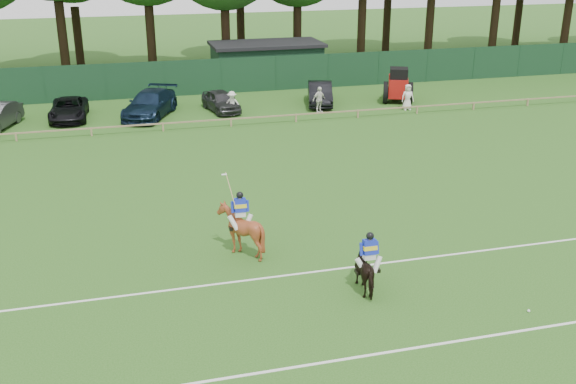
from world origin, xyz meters
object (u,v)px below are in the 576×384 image
object	(u,v)px
horse_chestnut	(241,230)
spectator_mid	(319,100)
spectator_right	(408,97)
utility_shed	(267,62)
suv_black	(69,109)
horse_dark	(368,270)
spectator_left	(232,104)
sedan_navy	(150,104)
estate_black	(320,93)
tractor	(398,86)
polo_ball	(529,311)
hatch_grey	(221,101)

from	to	relation	value
horse_chestnut	spectator_mid	xyz separation A→B (m)	(8.78, 18.79, -0.08)
horse_chestnut	spectator_right	distance (m)	23.21
utility_shed	suv_black	bearing A→B (deg)	-151.37
spectator_right	horse_dark	bearing A→B (deg)	-112.18
spectator_left	spectator_right	size ratio (longest dim) A/B	0.93
sedan_navy	estate_black	distance (m)	11.23
horse_chestnut	tractor	xyz separation A→B (m)	(14.87, 20.35, 0.19)
spectator_right	sedan_navy	bearing A→B (deg)	176.26
horse_chestnut	sedan_navy	bearing A→B (deg)	-82.66
horse_dark	polo_ball	xyz separation A→B (m)	(4.20, -2.52, -0.66)
suv_black	estate_black	distance (m)	16.12
polo_ball	utility_shed	bearing A→B (deg)	89.73
horse_dark	hatch_grey	distance (m)	24.45
suv_black	sedan_navy	world-z (taller)	sedan_navy
polo_ball	tractor	size ratio (longest dim) A/B	0.03
horse_chestnut	suv_black	world-z (taller)	horse_chestnut
horse_chestnut	tractor	size ratio (longest dim) A/B	0.56
estate_black	horse_dark	bearing A→B (deg)	-88.80
spectator_left	tractor	size ratio (longest dim) A/B	0.47
spectator_right	utility_shed	bearing A→B (deg)	127.02
utility_shed	tractor	distance (m)	11.20
spectator_mid	polo_ball	world-z (taller)	spectator_mid
horse_dark	polo_ball	bearing A→B (deg)	149.70
suv_black	sedan_navy	size ratio (longest dim) A/B	0.85
hatch_grey	estate_black	distance (m)	6.73
horse_chestnut	utility_shed	distance (m)	30.01
estate_black	spectator_right	bearing A→B (deg)	-14.85
spectator_right	horse_chestnut	bearing A→B (deg)	-123.80
sedan_navy	estate_black	world-z (taller)	sedan_navy
suv_black	spectator_mid	world-z (taller)	spectator_mid
horse_dark	suv_black	bearing A→B (deg)	-67.38
tractor	estate_black	bearing A→B (deg)	-164.14
spectator_left	polo_ball	distance (m)	26.00
horse_chestnut	estate_black	size ratio (longest dim) A/B	0.41
utility_shed	tractor	xyz separation A→B (m)	(7.12, -8.64, -0.43)
suv_black	utility_shed	bearing A→B (deg)	31.02
estate_black	tractor	xyz separation A→B (m)	(5.34, -0.64, 0.37)
suv_black	spectator_right	world-z (taller)	spectator_right
horse_chestnut	suv_black	xyz separation A→B (m)	(-6.58, 21.16, -0.27)
suv_black	tractor	distance (m)	21.47
suv_black	spectator_right	distance (m)	21.37
horse_dark	spectator_right	world-z (taller)	spectator_right
estate_black	polo_ball	distance (m)	27.22
spectator_left	polo_ball	world-z (taller)	spectator_left
estate_black	polo_ball	bearing A→B (deg)	-78.89
horse_dark	horse_chestnut	bearing A→B (deg)	-46.24
sedan_navy	polo_ball	distance (m)	28.32
horse_chestnut	sedan_navy	distance (m)	20.66
horse_dark	spectator_mid	size ratio (longest dim) A/B	0.99
spectator_right	tractor	world-z (taller)	tractor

